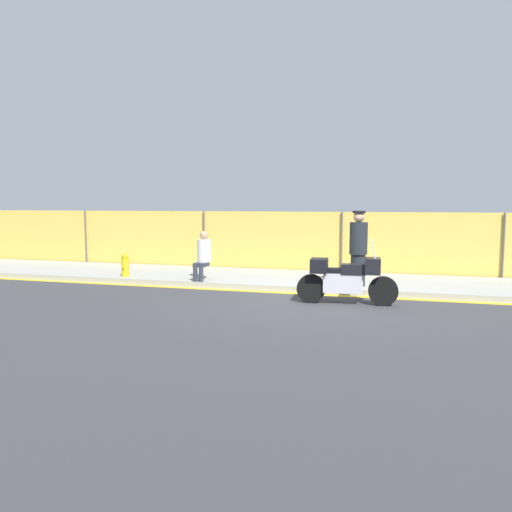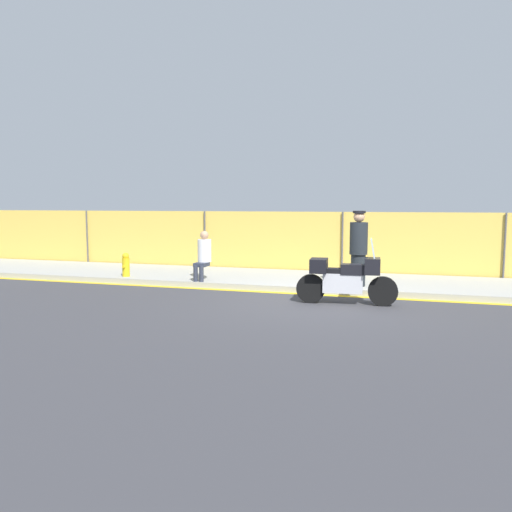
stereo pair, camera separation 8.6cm
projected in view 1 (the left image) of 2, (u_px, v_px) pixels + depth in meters
ground_plane at (320, 303)px, 10.87m from camera, size 120.00×120.00×0.00m
sidewalk at (335, 282)px, 13.32m from camera, size 32.31×3.05×0.15m
curb_paint_stripe at (326, 295)px, 11.78m from camera, size 32.31×0.18×0.01m
storefront_fence at (342, 244)px, 14.77m from camera, size 30.69×0.17×1.91m
motorcycle at (346, 278)px, 10.69m from camera, size 2.16×0.58×1.43m
officer_standing at (358, 248)px, 12.13m from camera, size 0.43×0.43×1.83m
person_seated_on_curb at (203, 253)px, 13.13m from camera, size 0.36×0.66×1.29m
fire_hydrant at (125, 265)px, 13.72m from camera, size 0.20×0.25×0.66m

